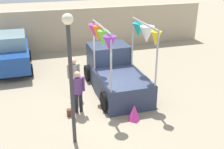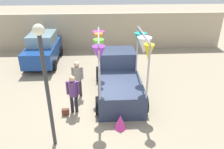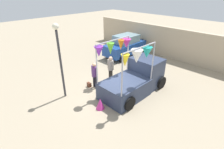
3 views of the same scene
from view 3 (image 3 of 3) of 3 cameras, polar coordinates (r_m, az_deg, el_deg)
The scene contains 9 objects.
ground_plane at distance 10.52m, azimuth 0.34°, elevation -5.71°, with size 60.00×60.00×0.00m, color gray.
vendor_truck at distance 10.34m, azimuth 7.83°, elevation -0.76°, with size 2.41×4.06×3.17m.
parked_car at distance 15.79m, azimuth 4.33°, elevation 9.35°, with size 1.88×4.00×1.88m.
person_customer at distance 10.53m, azimuth -5.73°, elevation 0.47°, with size 0.53×0.34×1.67m.
person_vendor at distance 11.22m, azimuth -0.47°, elevation 2.61°, with size 0.53×0.34×1.75m.
handbag at distance 11.08m, azimuth -7.48°, elevation -3.32°, with size 0.28×0.16×0.28m, color #592D1E.
street_lamp at distance 9.36m, azimuth -16.86°, elevation 7.03°, with size 0.32×0.32×4.11m.
brick_boundary_wall at distance 15.88m, azimuth 20.47°, elevation 9.19°, with size 18.00×0.36×2.60m, color tan.
folded_kite_bundle_magenta at distance 9.06m, azimuth -3.90°, elevation -9.50°, with size 0.44×0.44×0.60m, color #D83399.
Camera 3 is at (6.26, -6.30, 5.65)m, focal length 28.00 mm.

